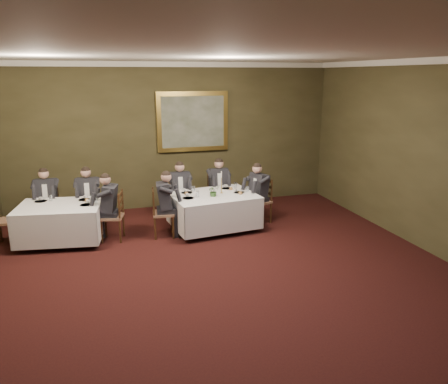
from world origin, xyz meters
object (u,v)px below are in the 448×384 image
diner_main_endleft (163,212)px  diner_main_endright (259,200)px  diner_main_backleft (180,198)px  chair_main_endright (259,210)px  diner_sec_backright (89,205)px  chair_sec_endright (113,226)px  chair_main_backright (218,203)px  painting (193,122)px  table_main (214,209)px  candlestick (221,185)px  chair_sec_backleft (49,217)px  centerpiece (214,190)px  table_second (61,220)px  chair_sec_backright (90,215)px  diner_sec_backleft (48,206)px  chair_main_backleft (180,207)px  chair_sec_endleft (8,231)px  chair_main_endleft (163,223)px  diner_sec_endright (112,215)px  diner_main_backright (218,194)px

diner_main_endleft → diner_main_endright: size_ratio=1.00×
diner_main_backleft → chair_main_endright: size_ratio=1.35×
diner_main_backleft → diner_sec_backright: size_ratio=1.00×
chair_sec_endright → diner_main_endleft: bearing=-80.4°
chair_main_backright → painting: bearing=-69.9°
painting → table_main: bearing=-90.0°
chair_sec_endright → candlestick: size_ratio=2.05×
chair_sec_backleft → diner_main_endleft: bearing=158.9°
diner_sec_backright → chair_main_endright: bearing=174.6°
chair_main_endright → chair_sec_backleft: size_ratio=1.00×
centerpiece → table_second: bearing=175.8°
chair_sec_backright → diner_sec_backright: bearing=90.0°
chair_main_endright → diner_sec_backleft: size_ratio=0.74×
diner_main_endright → candlestick: diner_main_endright is taller
chair_main_backleft → diner_sec_backleft: 2.82m
chair_sec_endleft → chair_main_endleft: bearing=82.8°
table_main → table_second: size_ratio=1.09×
chair_main_backright → chair_sec_endright: same height
chair_sec_backleft → diner_sec_backright: diner_sec_backright is taller
candlestick → chair_sec_endright: bearing=-176.9°
chair_sec_endright → diner_sec_endright: (-0.01, 0.00, 0.23)m
diner_sec_backright → table_main: bearing=167.4°
diner_main_endleft → chair_main_endright: (2.19, 0.26, -0.23)m
chair_main_endleft → diner_main_endleft: size_ratio=0.74×
diner_main_endright → diner_sec_endright: size_ratio=1.00×
centerpiece → diner_main_backleft: bearing=119.3°
table_second → diner_sec_backright: (0.53, 0.73, 0.06)m
diner_main_backleft → diner_main_endright: 1.80m
centerpiece → candlestick: size_ratio=0.51×
table_main → chair_sec_endleft: (-4.06, 0.23, -0.17)m
table_second → chair_main_endleft: size_ratio=1.74×
chair_main_endright → chair_sec_backright: 3.70m
chair_main_backleft → diner_main_backright: bearing=-174.1°
chair_main_backleft → painting: (0.57, 1.09, 1.82)m
chair_main_endleft → diner_main_endright: diner_main_endright is taller
chair_sec_endright → chair_main_backleft: bearing=-45.7°
table_second → diner_main_endleft: 2.00m
table_main → table_second: bearing=178.3°
diner_sec_backleft → diner_sec_endright: size_ratio=1.00×
chair_sec_endright → diner_main_backright: bearing=-54.1°
chair_main_endright → diner_sec_backright: size_ratio=0.74×
table_second → diner_main_endright: size_ratio=1.29×
table_second → chair_sec_backleft: 0.93m
diner_main_backright → table_second: bearing=13.7°
chair_main_backright → diner_main_endright: 1.12m
painting → chair_sec_endleft: bearing=-157.4°
diner_main_backleft → diner_sec_backleft: 2.81m
diner_main_backleft → chair_main_endleft: 1.11m
diner_main_endright → diner_sec_endright: 3.19m
chair_main_backleft → chair_sec_endleft: (-3.49, -0.60, 0.00)m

